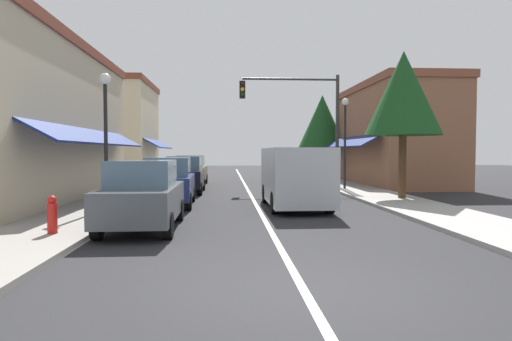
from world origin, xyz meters
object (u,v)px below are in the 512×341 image
parked_car_nearest_left (143,195)px  van_in_lane (295,175)px  parked_car_third_left (185,175)px  tree_right_near (403,94)px  parked_car_far_left (191,170)px  street_lamp_right_mid (345,128)px  fire_hydrant (52,215)px  street_lamp_left_near (106,118)px  parked_car_second_left (169,182)px  traffic_signal_mast_arm (305,111)px  tree_right_far (322,123)px

parked_car_nearest_left → van_in_lane: (4.54, 4.16, 0.27)m
parked_car_third_left → tree_right_near: bearing=-24.7°
parked_car_far_left → street_lamp_right_mid: bearing=-27.0°
parked_car_third_left → fire_hydrant: parked_car_third_left is taller
parked_car_nearest_left → street_lamp_right_mid: (8.12, 10.76, 2.29)m
street_lamp_left_near → fire_hydrant: size_ratio=5.19×
parked_car_second_left → fire_hydrant: 6.38m
van_in_lane → fire_hydrant: van_in_lane is taller
street_lamp_right_mid → fire_hydrant: 15.70m
street_lamp_right_mid → street_lamp_left_near: bearing=-142.7°
parked_car_far_left → traffic_signal_mast_arm: size_ratio=0.68×
traffic_signal_mast_arm → tree_right_far: (2.79, 8.52, -0.05)m
parked_car_nearest_left → street_lamp_right_mid: bearing=52.4°
van_in_lane → traffic_signal_mast_arm: size_ratio=0.86×
tree_right_far → fire_hydrant: size_ratio=6.99×
parked_car_third_left → traffic_signal_mast_arm: bearing=15.8°
tree_right_near → tree_right_far: bearing=90.6°
parked_car_third_left → traffic_signal_mast_arm: traffic_signal_mast_arm is taller
parked_car_third_left → parked_car_far_left: 4.88m
street_lamp_right_mid → tree_right_near: (1.09, -4.71, 1.14)m
parked_car_second_left → street_lamp_right_mid: (8.10, 5.75, 2.29)m
parked_car_nearest_left → tree_right_near: bearing=32.7°
parked_car_second_left → tree_right_near: (9.19, 1.04, 3.43)m
traffic_signal_mast_arm → fire_hydrant: 15.77m
parked_car_far_left → tree_right_near: 13.35m
traffic_signal_mast_arm → parked_car_nearest_left: bearing=-117.6°
street_lamp_right_mid → traffic_signal_mast_arm: bearing=147.0°
parked_car_nearest_left → van_in_lane: size_ratio=0.79×
fire_hydrant → street_lamp_right_mid: bearing=49.9°
parked_car_second_left → parked_car_third_left: 5.22m
parked_car_far_left → tree_right_far: tree_right_far is taller
van_in_lane → traffic_signal_mast_arm: traffic_signal_mast_arm is taller
van_in_lane → street_lamp_right_mid: 7.77m
van_in_lane → street_lamp_left_near: bearing=-172.0°
parked_car_second_left → parked_car_far_left: same height
traffic_signal_mast_arm → street_lamp_left_near: bearing=-132.6°
street_lamp_right_mid → tree_right_far: 9.81m
street_lamp_left_near → tree_right_far: tree_right_far is taller
parked_car_nearest_left → street_lamp_left_near: 4.28m
parked_car_far_left → van_in_lane: (4.53, -10.94, 0.27)m
parked_car_third_left → tree_right_near: tree_right_near is taller
parked_car_nearest_left → fire_hydrant: size_ratio=4.73×
parked_car_second_left → van_in_lane: 4.61m
parked_car_far_left → street_lamp_left_near: 12.20m
traffic_signal_mast_arm → street_lamp_right_mid: bearing=-33.0°
parked_car_third_left → tree_right_far: size_ratio=0.67×
street_lamp_right_mid → van_in_lane: bearing=-118.5°
street_lamp_left_near → parked_car_third_left: bearing=74.9°
tree_right_far → parked_car_third_left: bearing=-131.0°
fire_hydrant → street_lamp_left_near: bearing=88.9°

